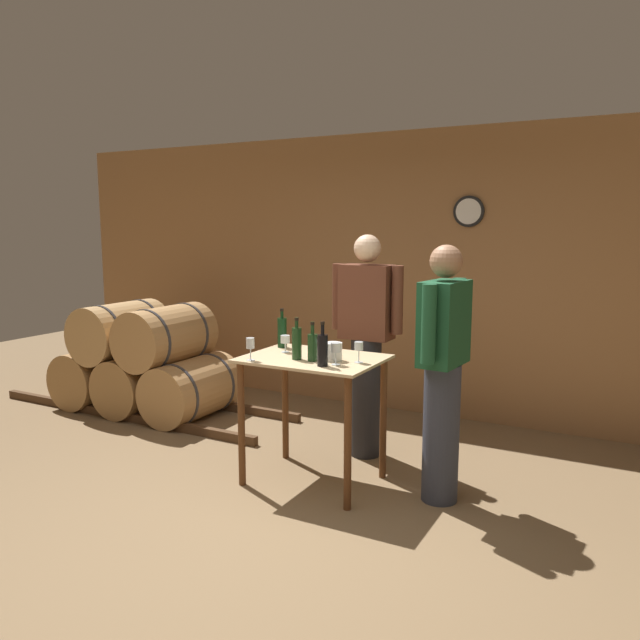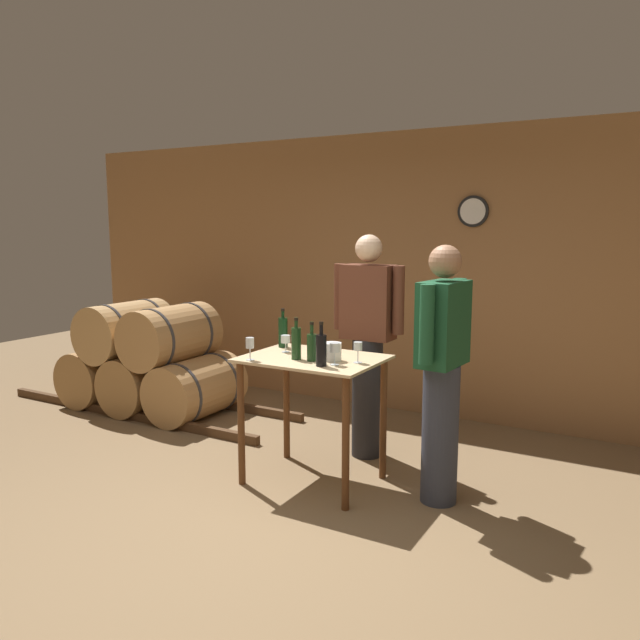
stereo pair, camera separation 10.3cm
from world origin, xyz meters
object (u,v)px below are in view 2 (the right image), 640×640
at_px(wine_bottle_right, 321,349).
at_px(wine_glass_near_center, 286,340).
at_px(wine_bottle_far_left, 283,332).
at_px(person_host, 368,341).
at_px(person_visitor_with_scarf, 442,369).
at_px(wine_bottle_left, 296,342).
at_px(wine_glass_near_left, 250,344).
at_px(wine_bottle_center, 312,346).
at_px(ice_bucket, 332,352).
at_px(wine_glass_near_right, 335,348).
at_px(wine_glass_far_side, 358,348).

bearing_deg(wine_bottle_right, wine_glass_near_center, 149.31).
relative_size(wine_bottle_far_left, person_host, 0.17).
bearing_deg(person_visitor_with_scarf, person_host, 145.87).
relative_size(wine_bottle_left, person_visitor_with_scarf, 0.17).
xyz_separation_m(wine_glass_near_left, person_visitor_with_scarf, (1.22, 0.42, -0.12)).
height_order(wine_bottle_right, wine_glass_near_left, wine_bottle_right).
relative_size(wine_bottle_right, wine_glass_near_left, 1.88).
distance_m(wine_bottle_far_left, wine_bottle_center, 0.53).
bearing_deg(ice_bucket, person_host, 94.61).
xyz_separation_m(wine_glass_near_right, person_visitor_with_scarf, (0.65, 0.26, -0.12)).
relative_size(person_host, person_visitor_with_scarf, 1.03).
bearing_deg(wine_bottle_center, wine_glass_near_left, -154.00).
height_order(wine_bottle_right, person_host, person_host).
xyz_separation_m(wine_glass_near_left, wine_glass_near_center, (0.07, 0.35, -0.02)).
bearing_deg(wine_bottle_center, wine_glass_near_right, -9.19).
distance_m(wine_bottle_center, wine_glass_far_side, 0.32).
bearing_deg(wine_glass_near_right, wine_glass_near_center, 159.27).
xyz_separation_m(wine_bottle_left, wine_bottle_center, (0.12, 0.01, -0.02)).
xyz_separation_m(wine_bottle_far_left, wine_glass_far_side, (0.73, -0.21, -0.02)).
xyz_separation_m(wine_bottle_left, wine_glass_near_right, (0.31, -0.02, -0.01)).
bearing_deg(person_host, wine_glass_near_right, -80.59).
distance_m(wine_bottle_center, wine_glass_near_center, 0.35).
bearing_deg(person_host, wine_bottle_right, -85.25).
bearing_deg(wine_bottle_far_left, wine_glass_near_left, -84.06).
bearing_deg(wine_bottle_left, person_host, 76.78).
height_order(wine_bottle_right, wine_glass_near_center, wine_bottle_right).
bearing_deg(wine_glass_near_right, wine_glass_far_side, 51.45).
height_order(wine_bottle_right, ice_bucket, wine_bottle_right).
distance_m(wine_glass_far_side, person_host, 0.71).
height_order(wine_glass_near_center, person_visitor_with_scarf, person_visitor_with_scarf).
bearing_deg(wine_glass_far_side, ice_bucket, -171.95).
xyz_separation_m(wine_bottle_far_left, wine_bottle_center, (0.43, -0.31, -0.02)).
distance_m(wine_bottle_far_left, wine_bottle_left, 0.44).
relative_size(wine_bottle_center, wine_glass_near_left, 1.72).
bearing_deg(person_visitor_with_scarf, ice_bucket, -167.72).
height_order(wine_bottle_center, wine_glass_near_right, wine_bottle_center).
bearing_deg(wine_glass_near_right, wine_bottle_center, 170.81).
bearing_deg(ice_bucket, wine_glass_far_side, 8.05).
distance_m(ice_bucket, person_host, 0.69).
bearing_deg(wine_bottle_far_left, wine_bottle_right, -36.22).
bearing_deg(person_visitor_with_scarf, wine_bottle_far_left, 176.61).
relative_size(wine_bottle_left, wine_glass_near_right, 1.96).
xyz_separation_m(wine_bottle_center, person_visitor_with_scarf, (0.84, 0.23, -0.11)).
distance_m(wine_bottle_left, person_host, 0.79).
bearing_deg(wine_bottle_left, wine_glass_near_right, -4.46).
height_order(wine_glass_near_center, wine_glass_near_right, wine_glass_near_right).
bearing_deg(wine_bottle_left, wine_glass_far_side, 14.57).
bearing_deg(wine_bottle_right, person_host, 94.75).
xyz_separation_m(wine_bottle_right, wine_glass_near_center, (-0.45, 0.27, -0.02)).
relative_size(wine_bottle_center, ice_bucket, 2.11).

